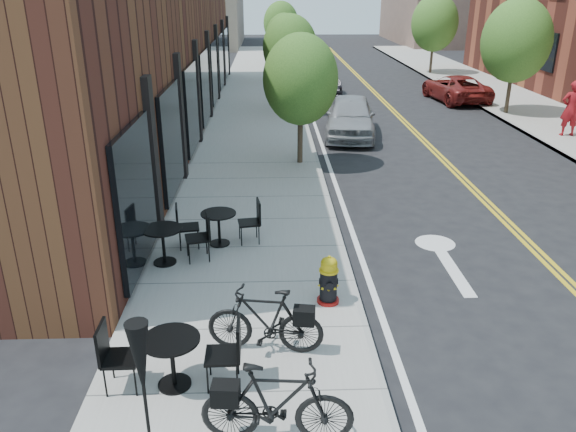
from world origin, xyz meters
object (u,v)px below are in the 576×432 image
object	(u,v)px
fire_hydrant	(329,280)
parked_car_c	(310,71)
bistro_set_c	(163,240)
patio_umbrella	(142,372)
parked_car_a	(350,116)
parked_car_b	(321,81)
bistro_set_a	(172,355)
bistro_set_b	(219,224)
parked_car_far	(455,88)
pedestrian	(571,108)
bicycle_right	(277,404)
bicycle_left	(265,320)

from	to	relation	value
fire_hydrant	parked_car_c	world-z (taller)	parked_car_c
bistro_set_c	patio_umbrella	world-z (taller)	patio_umbrella
parked_car_a	parked_car_b	world-z (taller)	parked_car_a
bistro_set_a	parked_car_c	bearing A→B (deg)	81.06
bistro_set_b	parked_car_far	world-z (taller)	parked_car_far
bistro_set_a	pedestrian	world-z (taller)	pedestrian
bicycle_right	parked_car_c	xyz separation A→B (m)	(2.29, 26.40, 0.13)
bistro_set_a	parked_car_b	world-z (taller)	parked_car_b
bistro_set_a	parked_car_b	xyz separation A→B (m)	(4.04, 22.80, 0.03)
bistro_set_b	parked_car_a	xyz separation A→B (m)	(4.02, 9.44, 0.16)
fire_hydrant	bicycle_right	size ratio (longest dim) A/B	0.48
bistro_set_b	pedestrian	size ratio (longest dim) A/B	0.88
patio_umbrella	parked_car_c	distance (m)	27.19
bicycle_left	patio_umbrella	distance (m)	2.78
bicycle_left	patio_umbrella	size ratio (longest dim) A/B	0.85
parked_car_a	bistro_set_a	bearing A→B (deg)	-99.34
patio_umbrella	pedestrian	distance (m)	19.17
fire_hydrant	parked_car_a	size ratio (longest dim) A/B	0.20
bicycle_right	parked_car_far	distance (m)	23.40
bistro_set_a	parked_car_c	xyz separation A→B (m)	(3.66, 25.35, 0.19)
parked_car_far	parked_car_a	bearing A→B (deg)	41.59
bistro_set_c	parked_car_far	bearing A→B (deg)	44.35
parked_car_far	pedestrian	world-z (taller)	pedestrian
bicycle_right	fire_hydrant	bearing A→B (deg)	-11.58
parked_car_b	bistro_set_c	bearing A→B (deg)	-109.61
fire_hydrant	pedestrian	distance (m)	14.90
bistro_set_c	bicycle_right	bearing A→B (deg)	-78.49
bicycle_right	parked_car_a	distance (m)	15.25
bistro_set_c	parked_car_b	size ratio (longest dim) A/B	0.47
bistro_set_a	patio_umbrella	xyz separation A→B (m)	(0.02, -1.59, 0.96)
bicycle_left	bistro_set_a	xyz separation A→B (m)	(-1.23, -0.74, -0.03)
bistro_set_b	parked_car_b	world-z (taller)	parked_car_b
fire_hydrant	parked_car_b	xyz separation A→B (m)	(1.75, 20.71, 0.11)
patio_umbrella	bistro_set_b	bearing A→B (deg)	87.74
fire_hydrant	bicycle_left	world-z (taller)	bicycle_left
bicycle_right	parked_car_far	xyz separation A→B (m)	(8.89, 21.64, -0.04)
fire_hydrant	patio_umbrella	size ratio (longest dim) A/B	0.43
bicycle_right	parked_car_b	size ratio (longest dim) A/B	0.46
bistro_set_a	parked_car_far	xyz separation A→B (m)	(10.26, 20.59, 0.01)
bistro_set_c	pedestrian	xyz separation A→B (m)	(12.80, 9.67, 0.50)
parked_car_a	parked_car_b	size ratio (longest dim) A/B	1.11
patio_umbrella	parked_car_c	size ratio (longest dim) A/B	0.37
fire_hydrant	bistro_set_c	world-z (taller)	bistro_set_c
bistro_set_c	pedestrian	world-z (taller)	pedestrian
bicycle_right	parked_car_far	world-z (taller)	parked_car_far
parked_car_a	parked_car_b	xyz separation A→B (m)	(-0.24, 8.88, -0.10)
bicycle_left	parked_car_b	world-z (taller)	parked_car_b
fire_hydrant	bistro_set_b	bearing A→B (deg)	133.49
bicycle_right	patio_umbrella	size ratio (longest dim) A/B	0.89
parked_car_c	parked_car_b	bearing A→B (deg)	-77.98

